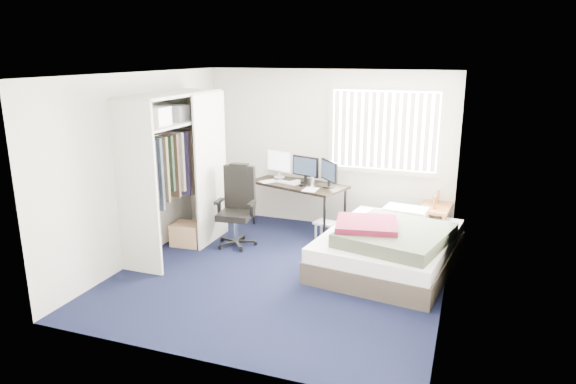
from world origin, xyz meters
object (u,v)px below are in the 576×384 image
(desk, at_px, (300,181))
(office_chair, at_px, (237,214))
(nightstand, at_px, (436,209))
(bed, at_px, (389,246))

(desk, xyz_separation_m, office_chair, (-0.63, -1.00, -0.32))
(desk, xyz_separation_m, nightstand, (2.11, 0.10, -0.27))
(office_chair, distance_m, nightstand, 2.94)
(bed, bearing_deg, desk, 145.47)
(bed, bearing_deg, office_chair, 177.13)
(office_chair, relative_size, nightstand, 1.38)
(nightstand, relative_size, bed, 0.37)
(office_chair, bearing_deg, nightstand, 21.82)
(nightstand, distance_m, bed, 1.32)
(desk, height_order, office_chair, desk)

